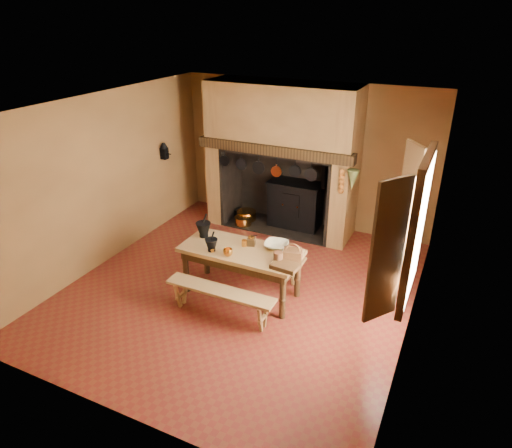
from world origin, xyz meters
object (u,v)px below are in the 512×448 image
(bench_front, at_px, (220,296))
(coffee_grinder, at_px, (251,241))
(wicker_basket, at_px, (293,254))
(mixing_bowl, at_px, (276,245))
(iron_range, at_px, (296,204))
(work_table, at_px, (241,256))

(bench_front, xyz_separation_m, coffee_grinder, (0.09, 0.82, 0.50))
(wicker_basket, bearing_deg, mixing_bowl, 134.10)
(iron_range, relative_size, coffee_grinder, 8.91)
(coffee_grinder, bearing_deg, bench_front, -111.63)
(bench_front, bearing_deg, work_table, 90.00)
(coffee_grinder, distance_m, wicker_basket, 0.72)
(mixing_bowl, bearing_deg, iron_range, 103.78)
(iron_range, distance_m, wicker_basket, 2.72)
(bench_front, distance_m, wicker_basket, 1.17)
(mixing_bowl, bearing_deg, coffee_grinder, -167.79)
(work_table, xyz_separation_m, coffee_grinder, (0.09, 0.17, 0.19))
(work_table, bearing_deg, bench_front, -90.00)
(iron_range, distance_m, mixing_bowl, 2.42)
(coffee_grinder, xyz_separation_m, mixing_bowl, (0.37, 0.08, -0.02))
(bench_front, bearing_deg, iron_range, 92.09)
(mixing_bowl, height_order, wicker_basket, wicker_basket)
(work_table, xyz_separation_m, mixing_bowl, (0.45, 0.25, 0.17))
(work_table, relative_size, mixing_bowl, 5.00)
(work_table, height_order, mixing_bowl, mixing_bowl)
(bench_front, bearing_deg, mixing_bowl, 63.23)
(bench_front, distance_m, coffee_grinder, 0.97)
(iron_range, xyz_separation_m, wicker_basket, (0.91, -2.54, 0.37))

